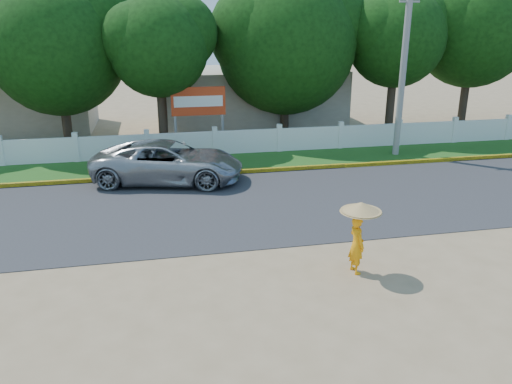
% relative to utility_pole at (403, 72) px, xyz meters
% --- Properties ---
extents(ground, '(120.00, 120.00, 0.00)m').
position_rel_utility_pole_xyz_m(ground, '(-8.08, -9.59, -3.68)').
color(ground, '#9E8460').
rests_on(ground, ground).
extents(road, '(60.00, 7.00, 0.02)m').
position_rel_utility_pole_xyz_m(road, '(-8.08, -5.09, -3.67)').
color(road, '#38383A').
rests_on(road, ground).
extents(grass_verge, '(60.00, 3.50, 0.03)m').
position_rel_utility_pole_xyz_m(grass_verge, '(-8.08, 0.16, -3.67)').
color(grass_verge, '#2D601E').
rests_on(grass_verge, ground).
extents(curb, '(40.00, 0.18, 0.16)m').
position_rel_utility_pole_xyz_m(curb, '(-8.08, -1.54, -3.60)').
color(curb, yellow).
rests_on(curb, ground).
extents(fence, '(40.00, 0.10, 1.10)m').
position_rel_utility_pole_xyz_m(fence, '(-8.08, 1.61, -3.13)').
color(fence, silver).
rests_on(fence, ground).
extents(building_near, '(10.00, 6.00, 3.20)m').
position_rel_utility_pole_xyz_m(building_near, '(-5.08, 8.41, -2.08)').
color(building_near, '#B7AD99').
rests_on(building_near, ground).
extents(building_far, '(8.00, 5.00, 2.80)m').
position_rel_utility_pole_xyz_m(building_far, '(-18.08, 9.41, -2.28)').
color(building_far, '#B7AD99').
rests_on(building_far, ground).
extents(utility_pole, '(0.28, 0.28, 7.36)m').
position_rel_utility_pole_xyz_m(utility_pole, '(0.00, 0.00, 0.00)').
color(utility_pole, gray).
rests_on(utility_pole, ground).
extents(vehicle, '(6.03, 3.82, 1.55)m').
position_rel_utility_pole_xyz_m(vehicle, '(-10.30, -2.02, -2.91)').
color(vehicle, '#989C9F').
rests_on(vehicle, ground).
extents(monk_with_parasol, '(0.99, 0.99, 1.80)m').
position_rel_utility_pole_xyz_m(monk_with_parasol, '(-6.15, -10.24, -2.51)').
color(monk_with_parasol, orange).
rests_on(monk_with_parasol, ground).
extents(billboard, '(2.50, 0.13, 2.95)m').
position_rel_utility_pole_xyz_m(billboard, '(-8.67, 2.71, -1.54)').
color(billboard, gray).
rests_on(billboard, ground).
extents(tree_row, '(38.86, 7.49, 8.46)m').
position_rel_utility_pole_xyz_m(tree_row, '(-3.49, 4.55, 1.15)').
color(tree_row, '#473828').
rests_on(tree_row, ground).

